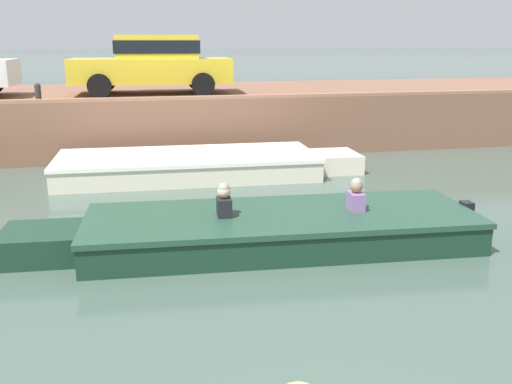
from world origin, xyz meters
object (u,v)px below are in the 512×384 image
at_px(boat_moored_central_cream, 200,165).
at_px(motorboat_passing, 264,229).
at_px(car_left_inner_yellow, 154,62).
at_px(mooring_bollard_mid, 38,92).

height_order(boat_moored_central_cream, motorboat_passing, motorboat_passing).
bearing_deg(motorboat_passing, car_left_inner_yellow, 97.70).
xyz_separation_m(motorboat_passing, mooring_bollard_mid, (-3.88, 6.59, 1.49)).
height_order(boat_moored_central_cream, car_left_inner_yellow, car_left_inner_yellow).
distance_m(car_left_inner_yellow, mooring_bollard_mid, 3.26).
relative_size(boat_moored_central_cream, mooring_bollard_mid, 15.15).
distance_m(boat_moored_central_cream, car_left_inner_yellow, 4.23).
xyz_separation_m(boat_moored_central_cream, car_left_inner_yellow, (-0.75, 3.60, 2.10)).
distance_m(motorboat_passing, mooring_bollard_mid, 7.79).
bearing_deg(boat_moored_central_cream, motorboat_passing, -85.55).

